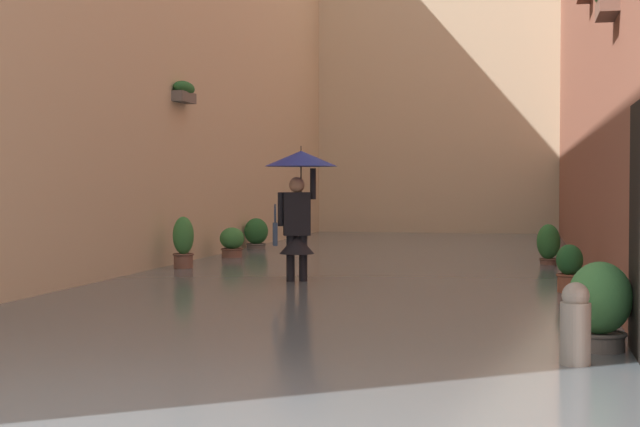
{
  "coord_description": "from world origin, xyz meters",
  "views": [
    {
      "loc": [
        -2.49,
        4.66,
        1.54
      ],
      "look_at": [
        0.27,
        -7.93,
        1.14
      ],
      "focal_mm": 52.62,
      "sensor_mm": 36.0,
      "label": 1
    }
  ],
  "objects_px": {
    "potted_plant_mid_right": "(232,245)",
    "potted_plant_far_right": "(256,236)",
    "potted_plant_mid_left": "(569,273)",
    "person_wading": "(299,189)",
    "potted_plant_far_left": "(548,246)",
    "mooring_bollard": "(575,334)",
    "potted_plant_near_left": "(600,311)",
    "potted_plant_near_right": "(183,246)"
  },
  "relations": [
    {
      "from": "potted_plant_far_left",
      "to": "potted_plant_near_left",
      "type": "distance_m",
      "value": 8.49
    },
    {
      "from": "potted_plant_mid_right",
      "to": "mooring_bollard",
      "type": "distance_m",
      "value": 11.18
    },
    {
      "from": "person_wading",
      "to": "potted_plant_near_left",
      "type": "xyz_separation_m",
      "value": [
        -3.75,
        4.87,
        -0.98
      ]
    },
    {
      "from": "potted_plant_mid_left",
      "to": "mooring_bollard",
      "type": "xyz_separation_m",
      "value": [
        0.18,
        4.96,
        -0.01
      ]
    },
    {
      "from": "person_wading",
      "to": "potted_plant_near_left",
      "type": "distance_m",
      "value": 6.22
    },
    {
      "from": "potted_plant_near_left",
      "to": "mooring_bollard",
      "type": "height_order",
      "value": "potted_plant_near_left"
    },
    {
      "from": "potted_plant_near_right",
      "to": "mooring_bollard",
      "type": "bearing_deg",
      "value": 129.25
    },
    {
      "from": "potted_plant_near_right",
      "to": "potted_plant_far_right",
      "type": "height_order",
      "value": "potted_plant_near_right"
    },
    {
      "from": "person_wading",
      "to": "potted_plant_mid_right",
      "type": "bearing_deg",
      "value": -60.39
    },
    {
      "from": "potted_plant_mid_right",
      "to": "potted_plant_near_right",
      "type": "bearing_deg",
      "value": 88.06
    },
    {
      "from": "potted_plant_near_right",
      "to": "potted_plant_mid_right",
      "type": "bearing_deg",
      "value": -91.94
    },
    {
      "from": "potted_plant_far_left",
      "to": "mooring_bollard",
      "type": "height_order",
      "value": "potted_plant_far_left"
    },
    {
      "from": "potted_plant_mid_left",
      "to": "potted_plant_far_right",
      "type": "height_order",
      "value": "potted_plant_far_right"
    },
    {
      "from": "potted_plant_mid_left",
      "to": "potted_plant_far_right",
      "type": "relative_size",
      "value": 0.94
    },
    {
      "from": "potted_plant_far_left",
      "to": "potted_plant_mid_left",
      "type": "height_order",
      "value": "potted_plant_far_left"
    },
    {
      "from": "potted_plant_near_right",
      "to": "potted_plant_mid_left",
      "type": "bearing_deg",
      "value": 159.71
    },
    {
      "from": "mooring_bollard",
      "to": "potted_plant_mid_right",
      "type": "bearing_deg",
      "value": -58.76
    },
    {
      "from": "potted_plant_mid_left",
      "to": "potted_plant_mid_right",
      "type": "bearing_deg",
      "value": -37.62
    },
    {
      "from": "potted_plant_far_left",
      "to": "potted_plant_near_right",
      "type": "relative_size",
      "value": 0.85
    },
    {
      "from": "person_wading",
      "to": "potted_plant_far_left",
      "type": "bearing_deg",
      "value": -134.33
    },
    {
      "from": "potted_plant_far_left",
      "to": "potted_plant_near_right",
      "type": "height_order",
      "value": "potted_plant_near_right"
    },
    {
      "from": "potted_plant_near_right",
      "to": "potted_plant_mid_right",
      "type": "xyz_separation_m",
      "value": [
        -0.08,
        -2.37,
        -0.13
      ]
    },
    {
      "from": "potted_plant_far_right",
      "to": "potted_plant_near_right",
      "type": "bearing_deg",
      "value": 91.48
    },
    {
      "from": "potted_plant_near_left",
      "to": "potted_plant_mid_left",
      "type": "bearing_deg",
      "value": -89.29
    },
    {
      "from": "person_wading",
      "to": "mooring_bollard",
      "type": "height_order",
      "value": "person_wading"
    },
    {
      "from": "potted_plant_mid_left",
      "to": "mooring_bollard",
      "type": "bearing_deg",
      "value": 87.95
    },
    {
      "from": "potted_plant_near_left",
      "to": "potted_plant_far_right",
      "type": "xyz_separation_m",
      "value": [
        6.23,
        -11.21,
        -0.05
      ]
    },
    {
      "from": "potted_plant_mid_left",
      "to": "mooring_bollard",
      "type": "distance_m",
      "value": 4.96
    },
    {
      "from": "potted_plant_far_left",
      "to": "mooring_bollard",
      "type": "relative_size",
      "value": 1.08
    },
    {
      "from": "potted_plant_mid_right",
      "to": "potted_plant_far_right",
      "type": "distance_m",
      "value": 2.33
    },
    {
      "from": "potted_plant_near_left",
      "to": "mooring_bollard",
      "type": "distance_m",
      "value": 0.72
    },
    {
      "from": "potted_plant_far_left",
      "to": "potted_plant_far_right",
      "type": "height_order",
      "value": "potted_plant_far_left"
    },
    {
      "from": "mooring_bollard",
      "to": "potted_plant_far_right",
      "type": "bearing_deg",
      "value": -63.21
    },
    {
      "from": "potted_plant_far_left",
      "to": "potted_plant_mid_left",
      "type": "relative_size",
      "value": 1.11
    },
    {
      "from": "potted_plant_far_left",
      "to": "potted_plant_mid_right",
      "type": "height_order",
      "value": "potted_plant_far_left"
    },
    {
      "from": "potted_plant_far_left",
      "to": "potted_plant_far_right",
      "type": "bearing_deg",
      "value": -24.3
    },
    {
      "from": "potted_plant_near_right",
      "to": "potted_plant_near_left",
      "type": "bearing_deg",
      "value": 133.15
    },
    {
      "from": "potted_plant_near_left",
      "to": "potted_plant_mid_right",
      "type": "distance_m",
      "value": 10.74
    },
    {
      "from": "potted_plant_near_right",
      "to": "potted_plant_far_right",
      "type": "bearing_deg",
      "value": -88.52
    },
    {
      "from": "person_wading",
      "to": "potted_plant_far_left",
      "type": "distance_m",
      "value": 5.15
    },
    {
      "from": "potted_plant_far_right",
      "to": "potted_plant_near_left",
      "type": "bearing_deg",
      "value": 119.08
    },
    {
      "from": "potted_plant_near_right",
      "to": "potted_plant_mid_right",
      "type": "relative_size",
      "value": 1.39
    }
  ]
}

